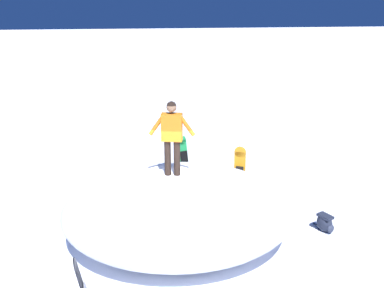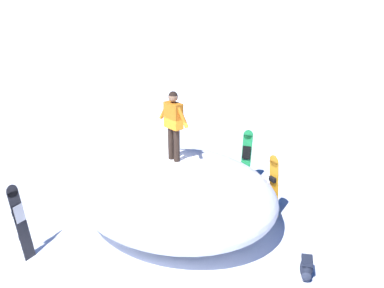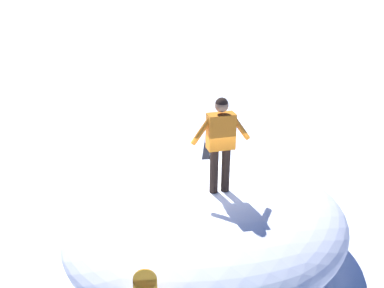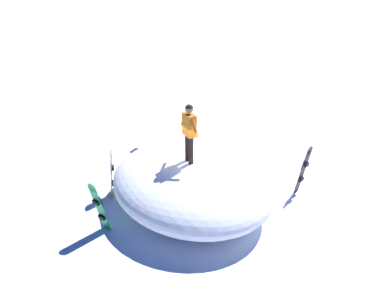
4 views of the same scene
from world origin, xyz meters
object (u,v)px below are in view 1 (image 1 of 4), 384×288
(snowboard_primary_upright, at_px, (184,163))
(backpack_near, at_px, (325,223))
(snowboarder_standing, at_px, (172,132))
(snowboard_tertiary_upright, at_px, (240,174))

(snowboard_primary_upright, distance_m, backpack_near, 4.09)
(snowboarder_standing, xyz_separation_m, snowboard_tertiary_upright, (1.24, -1.99, -1.62))
(snowboard_tertiary_upright, height_order, backpack_near, snowboard_tertiary_upright)
(snowboarder_standing, bearing_deg, snowboard_primary_upright, -17.34)
(snowboarder_standing, distance_m, snowboard_tertiary_upright, 2.85)
(snowboarder_standing, relative_size, snowboard_primary_upright, 1.03)
(snowboarder_standing, height_order, backpack_near, snowboarder_standing)
(snowboard_primary_upright, relative_size, backpack_near, 2.49)
(snowboarder_standing, distance_m, snowboard_primary_upright, 3.00)
(snowboard_tertiary_upright, bearing_deg, snowboard_primary_upright, 46.95)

